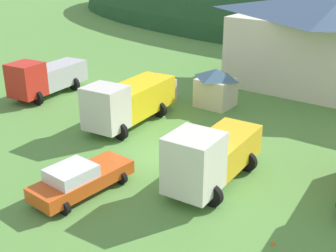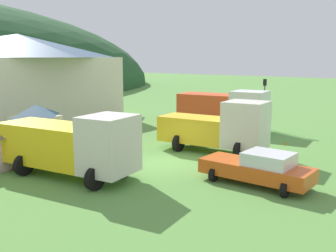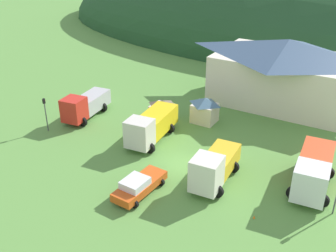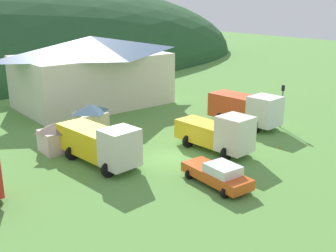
% 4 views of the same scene
% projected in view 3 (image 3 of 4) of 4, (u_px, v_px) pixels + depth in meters
% --- Properties ---
extents(ground_plane, '(200.00, 200.00, 0.00)m').
position_uv_depth(ground_plane, '(184.00, 164.00, 37.19)').
color(ground_plane, '#5B9342').
extents(forested_hill_backdrop, '(121.60, 60.00, 33.13)m').
position_uv_depth(forested_hill_backdrop, '(319.00, 34.00, 82.13)').
color(forested_hill_backdrop, '#234C28').
rests_on(forested_hill_backdrop, ground).
extents(depot_building, '(17.89, 11.29, 8.10)m').
position_uv_depth(depot_building, '(285.00, 71.00, 48.47)').
color(depot_building, silver).
rests_on(depot_building, ground).
extents(play_shed_cream, '(2.82, 2.54, 2.95)m').
position_uv_depth(play_shed_cream, '(205.00, 110.00, 44.58)').
color(play_shed_cream, beige).
rests_on(play_shed_cream, ground).
extents(play_shed_pink, '(2.78, 2.52, 2.47)m').
position_uv_depth(play_shed_pink, '(163.00, 110.00, 45.08)').
color(play_shed_pink, beige).
rests_on(play_shed_pink, ground).
extents(crane_truck_red, '(3.63, 7.37, 3.17)m').
position_uv_depth(crane_truck_red, '(84.00, 105.00, 45.52)').
color(crane_truck_red, red).
rests_on(crane_truck_red, ground).
extents(flatbed_truck_yellow, '(3.78, 7.95, 3.33)m').
position_uv_depth(flatbed_truck_yellow, '(151.00, 125.00, 40.63)').
color(flatbed_truck_yellow, silver).
rests_on(flatbed_truck_yellow, ground).
extents(heavy_rig_striped, '(3.41, 7.09, 3.40)m').
position_uv_depth(heavy_rig_striped, '(214.00, 167.00, 33.67)').
color(heavy_rig_striped, silver).
rests_on(heavy_rig_striped, ground).
extents(heavy_rig_white, '(3.79, 7.58, 3.33)m').
position_uv_depth(heavy_rig_white, '(314.00, 170.00, 32.88)').
color(heavy_rig_white, white).
rests_on(heavy_rig_white, ground).
extents(service_pickup_orange, '(2.57, 5.44, 1.66)m').
position_uv_depth(service_pickup_orange, '(139.00, 185.00, 32.69)').
color(service_pickup_orange, '#D95219').
rests_on(service_pickup_orange, ground).
extents(traffic_light_west, '(0.20, 0.32, 3.81)m').
position_uv_depth(traffic_light_west, '(45.00, 111.00, 42.21)').
color(traffic_light_west, '#4C4C51').
rests_on(traffic_light_west, ground).
extents(traffic_cone_near_pickup, '(0.36, 0.36, 0.48)m').
position_uv_depth(traffic_cone_near_pickup, '(254.00, 218.00, 30.25)').
color(traffic_cone_near_pickup, orange).
rests_on(traffic_cone_near_pickup, ground).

